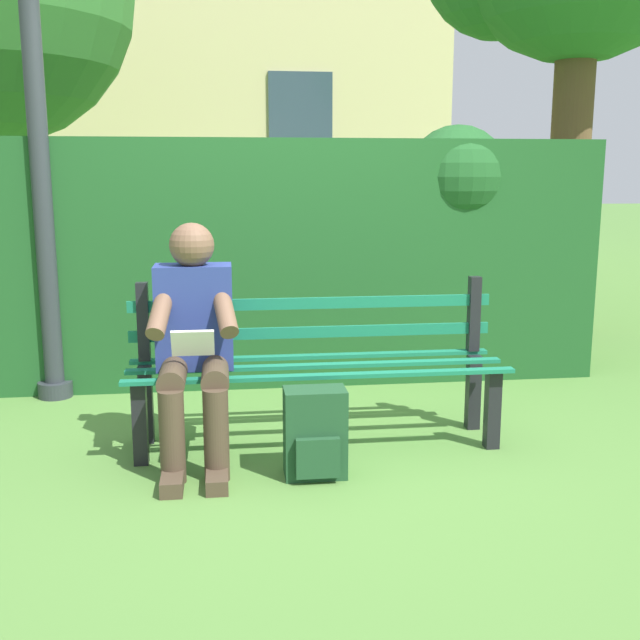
% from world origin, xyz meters
% --- Properties ---
extents(ground, '(60.00, 60.00, 0.00)m').
position_xyz_m(ground, '(0.00, 0.00, 0.00)').
color(ground, '#517F38').
extents(park_bench, '(1.94, 0.47, 0.85)m').
position_xyz_m(park_bench, '(0.00, -0.06, 0.42)').
color(park_bench, black).
rests_on(park_bench, ground).
extents(person_seated, '(0.44, 0.73, 1.17)m').
position_xyz_m(person_seated, '(0.62, 0.10, 0.62)').
color(person_seated, navy).
rests_on(person_seated, ground).
extents(hedge_backdrop, '(4.62, 0.85, 1.73)m').
position_xyz_m(hedge_backdrop, '(0.22, -1.47, 0.86)').
color(hedge_backdrop, '#1E5123').
rests_on(hedge_backdrop, ground).
extents(building_facade, '(8.78, 3.03, 7.83)m').
position_xyz_m(building_facade, '(1.54, -8.69, 3.91)').
color(building_facade, beige).
rests_on(building_facade, ground).
extents(backpack, '(0.29, 0.25, 0.42)m').
position_xyz_m(backpack, '(0.06, 0.41, 0.21)').
color(backpack, '#1E4728').
rests_on(backpack, ground).
extents(lamp_post, '(0.31, 0.31, 3.27)m').
position_xyz_m(lamp_post, '(1.55, -1.07, 2.06)').
color(lamp_post, '#2D3338').
rests_on(lamp_post, ground).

